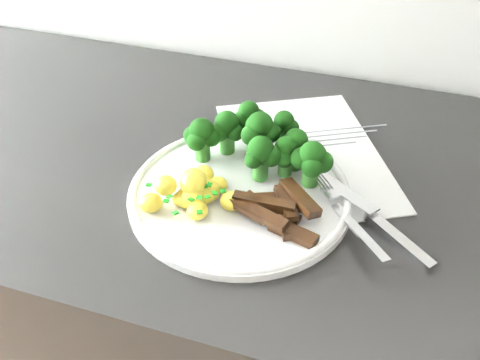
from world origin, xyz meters
name	(u,v)px	position (x,y,z in m)	size (l,w,h in m)	color
counter	(258,355)	(-0.13, 1.66, 0.46)	(2.47, 0.62, 0.93)	black
recipe_paper	(304,154)	(-0.08, 1.72, 0.93)	(0.34, 0.38, 0.00)	white
plate	(240,192)	(-0.14, 1.59, 0.93)	(0.30, 0.30, 0.02)	white
broccoli	(263,140)	(-0.13, 1.66, 0.98)	(0.22, 0.12, 0.08)	#285E1E
potatoes	(195,192)	(-0.19, 1.56, 0.95)	(0.13, 0.12, 0.05)	#FBDC48
beef_strips	(275,209)	(-0.09, 1.56, 0.95)	(0.13, 0.10, 0.03)	black
fork	(349,218)	(0.00, 1.58, 0.94)	(0.12, 0.15, 0.02)	silver
knife	(381,225)	(0.05, 1.59, 0.93)	(0.19, 0.15, 0.02)	silver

